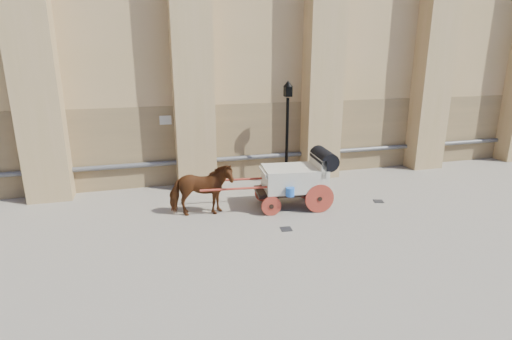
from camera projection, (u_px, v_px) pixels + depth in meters
name	position (u px, v px, depth m)	size (l,w,h in m)	color
ground	(247.00, 219.00, 12.06)	(90.00, 90.00, 0.00)	gray
horse	(201.00, 190.00, 12.14)	(0.88, 1.93, 1.63)	#613113
carriage	(298.00, 177.00, 12.82)	(4.38, 1.64, 1.88)	black
street_lamp	(287.00, 130.00, 14.84)	(0.37, 0.37, 3.90)	black
drain_grate_near	(286.00, 229.00, 11.36)	(0.32, 0.32, 0.01)	black
drain_grate_far	(378.00, 201.00, 13.52)	(0.32, 0.32, 0.01)	black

